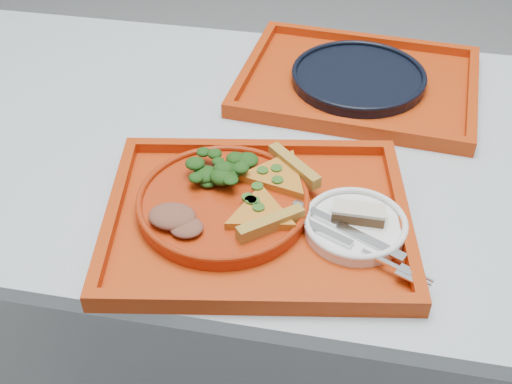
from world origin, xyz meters
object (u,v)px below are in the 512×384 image
at_px(dessert_bar, 359,213).
at_px(tray_far, 358,85).
at_px(dinner_plate, 223,204).
at_px(tray_main, 258,220).
at_px(navy_plate, 358,78).

bearing_deg(dessert_bar, tray_far, 93.70).
distance_m(tray_far, dinner_plate, 0.45).
relative_size(tray_far, dessert_bar, 5.91).
height_order(dinner_plate, dessert_bar, dessert_bar).
distance_m(dinner_plate, dessert_bar, 0.20).
height_order(tray_far, dessert_bar, dessert_bar).
xyz_separation_m(tray_main, dinner_plate, (-0.06, 0.01, 0.02)).
bearing_deg(navy_plate, tray_far, 0.00).
bearing_deg(dinner_plate, tray_far, 66.85).
xyz_separation_m(tray_far, navy_plate, (0.00, 0.00, 0.01)).
distance_m(tray_main, tray_far, 0.44).
relative_size(tray_main, navy_plate, 1.73).
relative_size(tray_main, dinner_plate, 1.73).
relative_size(tray_main, tray_far, 1.00).
bearing_deg(tray_main, tray_far, 64.24).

